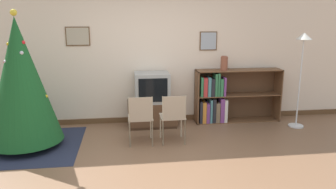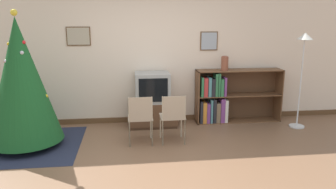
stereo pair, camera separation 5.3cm
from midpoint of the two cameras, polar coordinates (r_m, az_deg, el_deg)
ground_plane at (r=4.62m, az=-1.52°, el=-12.77°), size 24.00×24.00×0.00m
wall_back at (r=6.34m, az=-3.50°, el=7.18°), size 8.36×0.11×2.70m
area_rug at (r=5.81m, az=-22.96°, el=-8.19°), size 1.67×1.69×0.01m
christmas_tree at (r=5.52m, az=-23.96°, el=2.20°), size 1.15×1.15×2.14m
tv_console at (r=6.24m, az=-2.46°, el=-3.34°), size 0.92×0.52×0.47m
television at (r=6.11m, az=-2.50°, el=1.24°), size 0.64×0.50×0.55m
folding_chair_left at (r=5.27m, az=-4.54°, el=-3.89°), size 0.40×0.40×0.82m
folding_chair_right at (r=5.32m, az=1.18°, el=-3.69°), size 0.40×0.40×0.82m
bookshelf at (r=6.52m, az=9.84°, el=-0.66°), size 1.68×0.36×1.03m
vase at (r=6.34m, az=10.08°, el=5.40°), size 0.14×0.14×0.28m
standing_lamp at (r=6.43m, az=22.71°, el=6.26°), size 0.28×0.28×1.76m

